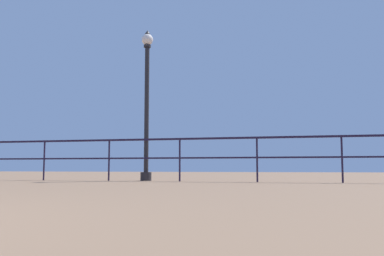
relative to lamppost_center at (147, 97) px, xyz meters
name	(u,v)px	position (x,y,z in m)	size (l,w,h in m)	color
pier_railing	(144,150)	(0.04, -0.30, -1.39)	(24.67, 0.05, 1.07)	black
lamppost_center	(147,97)	(0.00, 0.00, 0.00)	(0.31, 0.31, 3.99)	black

